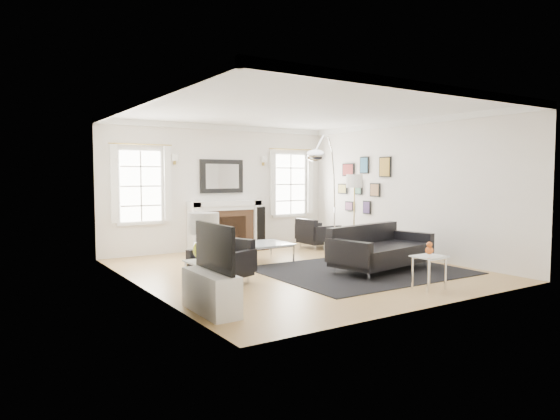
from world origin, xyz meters
TOP-DOWN VIEW (x-y plane):
  - floor at (0.00, 0.00)m, footprint 6.00×6.00m
  - back_wall at (0.00, 3.00)m, footprint 5.50×0.04m
  - front_wall at (0.00, -3.00)m, footprint 5.50×0.04m
  - left_wall at (-2.75, 0.00)m, footprint 0.04×6.00m
  - right_wall at (2.75, 0.00)m, footprint 0.04×6.00m
  - ceiling at (0.00, 0.00)m, footprint 5.50×6.00m
  - crown_molding at (0.00, 0.00)m, footprint 5.50×6.00m
  - fireplace at (0.00, 2.79)m, footprint 1.70×0.69m
  - mantel_mirror at (0.00, 2.95)m, footprint 1.05×0.07m
  - window_left at (-1.85, 2.95)m, footprint 1.24×0.15m
  - window_right at (1.85, 2.95)m, footprint 1.24×0.15m
  - gallery_wall at (2.72, 1.30)m, footprint 0.04×1.73m
  - tv_unit at (-2.44, -1.70)m, footprint 0.35×1.00m
  - area_rug at (0.91, -0.68)m, footprint 3.34×2.79m
  - sofa at (1.18, -0.82)m, footprint 2.12×1.25m
  - armchair_left at (-1.56, -0.28)m, footprint 0.97×1.03m
  - armchair_right at (1.89, 1.95)m, footprint 0.75×0.83m
  - coffee_table at (-0.15, 0.87)m, footprint 0.88×0.88m
  - side_table_left at (-2.20, -0.95)m, footprint 0.46×0.46m
  - nesting_table at (0.77, -2.29)m, footprint 0.45×0.38m
  - gourd_lamp at (-2.20, -0.95)m, footprint 0.41×0.41m
  - orange_vase at (0.77, -2.29)m, footprint 0.12×0.12m
  - arc_floor_lamp at (1.23, 0.74)m, footprint 1.81×1.68m
  - stick_floor_lamp at (1.99, 0.75)m, footprint 0.34×0.34m
  - speaker_tower at (0.83, 2.65)m, footprint 0.25×0.25m

SIDE VIEW (x-z plane):
  - floor at x=0.00m, z-range 0.00..0.00m
  - area_rug at x=0.91m, z-range 0.00..0.01m
  - armchair_left at x=-1.56m, z-range 0.03..0.59m
  - armchair_right at x=1.89m, z-range 0.03..0.59m
  - tv_unit at x=-2.44m, z-range -0.22..0.87m
  - sofa at x=1.18m, z-range 0.03..0.68m
  - coffee_table at x=-0.15m, z-range 0.17..0.56m
  - nesting_table at x=0.77m, z-range 0.14..0.63m
  - side_table_left at x=-2.20m, z-range 0.15..0.66m
  - speaker_tower at x=0.83m, z-range 0.00..0.95m
  - fireplace at x=0.00m, z-range -0.01..1.10m
  - orange_vase at x=0.77m, z-range 0.51..0.69m
  - gourd_lamp at x=-2.20m, z-range 0.56..1.22m
  - arc_floor_lamp at x=1.23m, z-range 0.10..2.67m
  - back_wall at x=0.00m, z-range 0.00..2.80m
  - front_wall at x=0.00m, z-range 0.00..2.80m
  - left_wall at x=-2.75m, z-range 0.00..2.80m
  - right_wall at x=2.75m, z-range 0.00..2.80m
  - window_left at x=-1.85m, z-range 0.65..2.27m
  - window_right at x=1.85m, z-range 0.65..2.27m
  - stick_floor_lamp at x=1.99m, z-range 0.62..2.31m
  - gallery_wall at x=2.72m, z-range 0.89..2.18m
  - mantel_mirror at x=0.00m, z-range 1.27..2.02m
  - crown_molding at x=0.00m, z-range 2.68..2.80m
  - ceiling at x=0.00m, z-range 2.79..2.81m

